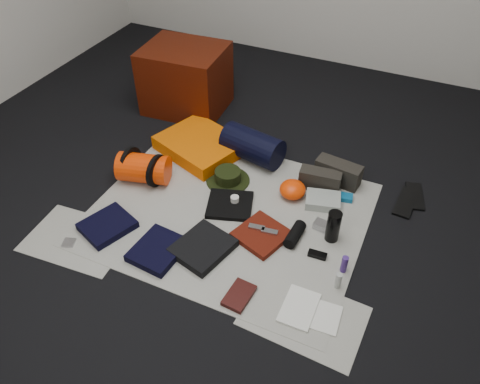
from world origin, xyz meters
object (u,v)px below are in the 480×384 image
at_px(red_cabinet, 186,79).
at_px(compact_camera, 323,226).
at_px(navy_duffel, 252,146).
at_px(stuff_sack, 144,168).
at_px(water_bottle, 333,226).
at_px(sleeping_pad, 200,145).
at_px(paperback_book, 239,295).

xyz_separation_m(red_cabinet, compact_camera, (1.39, -0.87, -0.22)).
bearing_deg(compact_camera, navy_duffel, 153.14).
bearing_deg(stuff_sack, water_bottle, -0.20).
height_order(navy_duffel, compact_camera, navy_duffel).
relative_size(sleeping_pad, navy_duffel, 1.30).
relative_size(red_cabinet, compact_camera, 5.43).
height_order(red_cabinet, stuff_sack, red_cabinet).
bearing_deg(sleeping_pad, compact_camera, -20.71).
xyz_separation_m(red_cabinet, stuff_sack, (0.20, -0.92, -0.15)).
bearing_deg(navy_duffel, paperback_book, -58.77).
xyz_separation_m(sleeping_pad, navy_duffel, (0.37, 0.07, 0.06)).
height_order(sleeping_pad, water_bottle, water_bottle).
relative_size(stuff_sack, water_bottle, 1.64).
bearing_deg(stuff_sack, red_cabinet, 102.07).
distance_m(red_cabinet, stuff_sack, 0.95).
relative_size(red_cabinet, navy_duffel, 1.44).
relative_size(stuff_sack, compact_camera, 2.96).
height_order(sleeping_pad, stuff_sack, stuff_sack).
relative_size(stuff_sack, paperback_book, 1.81).
xyz_separation_m(navy_duffel, compact_camera, (0.65, -0.45, -0.09)).
bearing_deg(red_cabinet, stuff_sack, -81.84).
distance_m(sleeping_pad, navy_duffel, 0.38).
relative_size(water_bottle, paperback_book, 1.10).
height_order(compact_camera, paperback_book, compact_camera).
relative_size(red_cabinet, paperback_book, 3.32).
distance_m(compact_camera, paperback_book, 0.69).
xyz_separation_m(navy_duffel, water_bottle, (0.71, -0.51, -0.01)).
xyz_separation_m(red_cabinet, paperback_book, (1.15, -1.51, -0.23)).
bearing_deg(red_cabinet, sleeping_pad, -56.23).
xyz_separation_m(sleeping_pad, stuff_sack, (-0.18, -0.43, 0.05)).
relative_size(sleeping_pad, water_bottle, 2.72).
xyz_separation_m(stuff_sack, navy_duffel, (0.55, 0.50, 0.01)).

